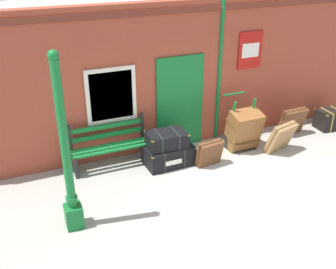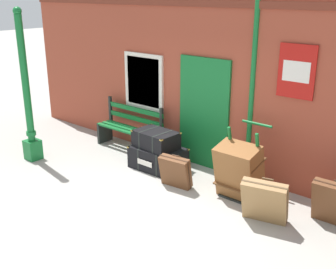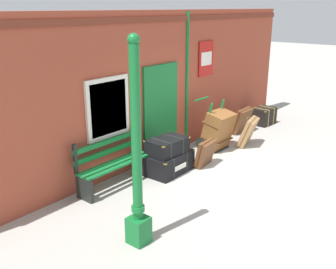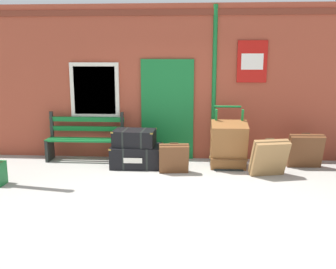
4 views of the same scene
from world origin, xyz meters
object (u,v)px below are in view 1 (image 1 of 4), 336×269
object	(u,v)px
suitcase_caramel	(292,121)
suitcase_tan	(281,137)
steamer_trunk_base	(168,155)
porters_trolley	(239,135)
lamp_post	(68,168)
suitcase_umber	(209,153)
corner_trunk	(330,119)
steamer_trunk_middle	(167,140)
platform_bench	(110,147)
large_brown_trunk	(244,130)

from	to	relation	value
suitcase_caramel	suitcase_tan	distance (m)	1.01
suitcase_caramel	suitcase_tan	world-z (taller)	suitcase_tan
steamer_trunk_base	porters_trolley	distance (m)	1.80
porters_trolley	suitcase_caramel	bearing A→B (deg)	-0.15
lamp_post	steamer_trunk_base	xyz separation A→B (m)	(2.24, 1.28, -0.91)
suitcase_caramel	suitcase_umber	xyz separation A→B (m)	(-2.54, -0.52, -0.06)
suitcase_umber	corner_trunk	distance (m)	3.71
suitcase_tan	steamer_trunk_base	bearing A→B (deg)	168.95
steamer_trunk_middle	porters_trolley	xyz separation A→B (m)	(1.84, 0.13, -0.31)
platform_bench	corner_trunk	world-z (taller)	platform_bench
large_brown_trunk	corner_trunk	distance (m)	2.66
steamer_trunk_middle	steamer_trunk_base	bearing A→B (deg)	9.99
suitcase_umber	steamer_trunk_base	bearing A→B (deg)	152.12
steamer_trunk_base	lamp_post	bearing A→B (deg)	-150.29
platform_bench	steamer_trunk_middle	distance (m)	1.18
lamp_post	large_brown_trunk	distance (m)	4.27
porters_trolley	corner_trunk	xyz separation A→B (m)	(2.64, -0.08, -0.03)
steamer_trunk_middle	suitcase_tan	distance (m)	2.59
large_brown_trunk	suitcase_umber	world-z (taller)	large_brown_trunk
suitcase_umber	porters_trolley	bearing A→B (deg)	26.89
large_brown_trunk	suitcase_caramel	size ratio (longest dim) A/B	1.38
suitcase_tan	platform_bench	bearing A→B (deg)	166.25
platform_bench	suitcase_caramel	bearing A→B (deg)	-3.61
suitcase_tan	suitcase_umber	world-z (taller)	suitcase_tan
lamp_post	suitcase_umber	bearing A→B (deg)	16.30
platform_bench	suitcase_tan	world-z (taller)	platform_bench
steamer_trunk_base	steamer_trunk_middle	xyz separation A→B (m)	(-0.04, -0.01, 0.37)
steamer_trunk_middle	corner_trunk	xyz separation A→B (m)	(4.48, 0.05, -0.34)
platform_bench	steamer_trunk_middle	world-z (taller)	platform_bench
porters_trolley	suitcase_umber	size ratio (longest dim) A/B	2.03
lamp_post	steamer_trunk_base	size ratio (longest dim) A/B	2.87
steamer_trunk_middle	suitcase_umber	xyz separation A→B (m)	(0.80, -0.39, -0.30)
porters_trolley	suitcase_caramel	world-z (taller)	porters_trolley
large_brown_trunk	corner_trunk	bearing A→B (deg)	2.10
suitcase_caramel	corner_trunk	distance (m)	1.15
lamp_post	porters_trolley	bearing A→B (deg)	19.17
porters_trolley	large_brown_trunk	size ratio (longest dim) A/B	1.23
lamp_post	platform_bench	size ratio (longest dim) A/B	1.85
large_brown_trunk	suitcase_tan	world-z (taller)	large_brown_trunk
large_brown_trunk	corner_trunk	world-z (taller)	large_brown_trunk
lamp_post	suitcase_caramel	world-z (taller)	lamp_post
platform_bench	suitcase_caramel	world-z (taller)	platform_bench
lamp_post	corner_trunk	size ratio (longest dim) A/B	4.12
steamer_trunk_base	corner_trunk	xyz separation A→B (m)	(4.44, 0.05, 0.03)
platform_bench	large_brown_trunk	bearing A→B (deg)	-8.79
lamp_post	steamer_trunk_middle	xyz separation A→B (m)	(2.20, 1.27, -0.54)
steamer_trunk_base	large_brown_trunk	world-z (taller)	large_brown_trunk
corner_trunk	porters_trolley	bearing A→B (deg)	178.24
lamp_post	suitcase_umber	world-z (taller)	lamp_post
large_brown_trunk	corner_trunk	size ratio (longest dim) A/B	1.33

